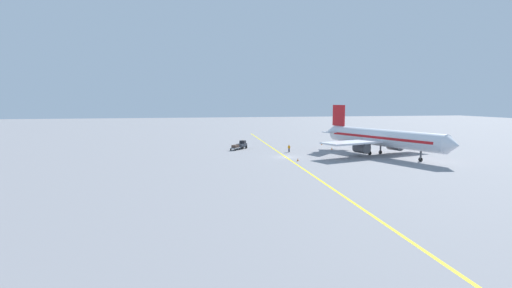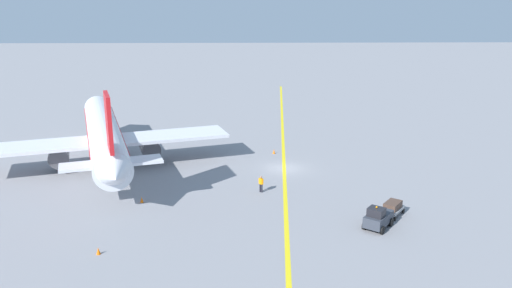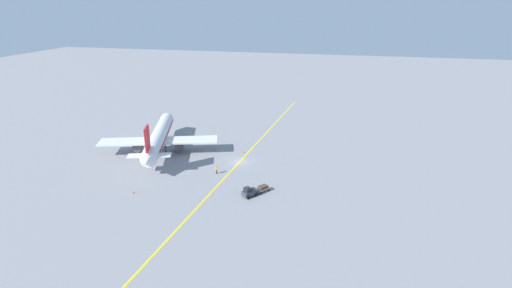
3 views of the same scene
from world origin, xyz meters
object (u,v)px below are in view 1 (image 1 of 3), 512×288
baggage_tug_dark (242,145)px  traffic_cone_near_nose (332,148)px  baggage_cart_trailing (235,147)px  traffic_cone_by_wingtip (322,144)px  ground_crew_worker (289,148)px  airplane_at_gate (381,138)px  traffic_cone_mid_apron (298,160)px

baggage_tug_dark → traffic_cone_near_nose: 21.64m
baggage_cart_trailing → traffic_cone_by_wingtip: 24.90m
ground_crew_worker → traffic_cone_near_nose: 11.61m
traffic_cone_near_nose → baggage_cart_trailing: bearing=-8.8°
airplane_at_gate → traffic_cone_mid_apron: (19.76, 4.27, -3.43)m
airplane_at_gate → traffic_cone_near_nose: (6.33, -11.53, -3.43)m
traffic_cone_by_wingtip → airplane_at_gate: bearing=103.2°
ground_crew_worker → traffic_cone_near_nose: (-11.33, -2.45, -0.63)m
traffic_cone_mid_apron → traffic_cone_by_wingtip: size_ratio=1.00×
baggage_cart_trailing → traffic_cone_near_nose: baggage_cart_trailing is taller
airplane_at_gate → baggage_tug_dark: 32.45m
airplane_at_gate → traffic_cone_mid_apron: size_ratio=63.02×
baggage_tug_dark → baggage_cart_trailing: bearing=52.7°
baggage_cart_trailing → traffic_cone_by_wingtip: bearing=-164.6°
baggage_tug_dark → traffic_cone_near_nose: bearing=163.6°
traffic_cone_mid_apron → airplane_at_gate: bearing=-167.8°
baggage_cart_trailing → airplane_at_gate: bearing=152.7°
airplane_at_gate → baggage_tug_dark: (27.08, -17.65, -2.81)m
baggage_tug_dark → traffic_cone_mid_apron: bearing=108.5°
traffic_cone_mid_apron → traffic_cone_by_wingtip: bearing=-119.5°
airplane_at_gate → traffic_cone_by_wingtip: (5.08, -21.64, -3.43)m
baggage_tug_dark → traffic_cone_near_nose: size_ratio=5.99×
ground_crew_worker → traffic_cone_mid_apron: size_ratio=3.05×
baggage_tug_dark → traffic_cone_mid_apron: 23.12m
airplane_at_gate → ground_crew_worker: (17.66, -9.08, -2.80)m
traffic_cone_near_nose → traffic_cone_by_wingtip: size_ratio=1.00×
ground_crew_worker → traffic_cone_by_wingtip: size_ratio=3.05×
baggage_tug_dark → baggage_cart_trailing: 3.30m
baggage_cart_trailing → traffic_cone_mid_apron: 21.44m
ground_crew_worker → baggage_tug_dark: bearing=-42.3°
traffic_cone_near_nose → traffic_cone_mid_apron: 20.73m
traffic_cone_mid_apron → traffic_cone_near_nose: bearing=-130.4°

